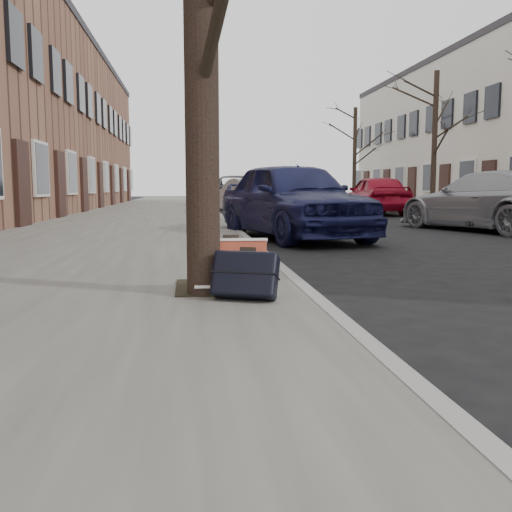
{
  "coord_description": "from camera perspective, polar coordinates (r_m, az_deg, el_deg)",
  "views": [
    {
      "loc": [
        -2.3,
        -3.93,
        1.03
      ],
      "look_at": [
        -1.74,
        0.8,
        0.45
      ],
      "focal_mm": 40.0,
      "sensor_mm": 36.0,
      "label": 1
    }
  ],
  "objects": [
    {
      "name": "suitcase_red",
      "position": [
        4.9,
        -2.48,
        -1.03
      ],
      "size": [
        0.62,
        0.36,
        0.47
      ],
      "primitive_type": "cube",
      "rotation": [
        -0.42,
        0.0,
        -0.04
      ],
      "color": "#99321E",
      "rests_on": "near_sidewalk"
    },
    {
      "name": "near_sidewalk",
      "position": [
        19.0,
        -10.98,
        3.87
      ],
      "size": [
        5.0,
        70.0,
        0.12
      ],
      "primitive_type": "cube",
      "color": "gray",
      "rests_on": "ground"
    },
    {
      "name": "suitcase_navy",
      "position": [
        4.62,
        -1.09,
        -1.84
      ],
      "size": [
        0.61,
        0.49,
        0.42
      ],
      "primitive_type": "cube",
      "rotation": [
        -0.42,
        0.0,
        -0.38
      ],
      "color": "black",
      "rests_on": "near_sidewalk"
    },
    {
      "name": "far_sidewalk",
      "position": [
        21.47,
        21.38,
        3.86
      ],
      "size": [
        4.0,
        70.0,
        0.12
      ],
      "primitive_type": "cube",
      "color": "slate",
      "rests_on": "ground"
    },
    {
      "name": "car_near_front",
      "position": [
        11.42,
        3.71,
        5.67
      ],
      "size": [
        2.9,
        4.92,
        1.57
      ],
      "primitive_type": "imported",
      "rotation": [
        0.0,
        0.0,
        0.24
      ],
      "color": "#161943",
      "rests_on": "ground"
    },
    {
      "name": "dirt_patch",
      "position": [
        5.21,
        -3.34,
        -3.08
      ],
      "size": [
        0.85,
        0.85,
        0.02
      ],
      "primitive_type": "cube",
      "color": "black",
      "rests_on": "near_sidewalk"
    },
    {
      "name": "tree_far_c",
      "position": [
        33.63,
        9.83,
        9.88
      ],
      "size": [
        0.22,
        0.22,
        5.4
      ],
      "primitive_type": "cylinder",
      "color": "black",
      "rests_on": "far_sidewalk"
    },
    {
      "name": "car_near_mid",
      "position": [
        20.14,
        -0.08,
        5.87
      ],
      "size": [
        2.43,
        4.23,
        1.32
      ],
      "primitive_type": "imported",
      "rotation": [
        0.0,
        0.0,
        0.27
      ],
      "color": "#A2A6AA",
      "rests_on": "ground"
    },
    {
      "name": "car_far_back",
      "position": [
        22.04,
        11.86,
        6.01
      ],
      "size": [
        1.91,
        4.38,
        1.47
      ],
      "primitive_type": "imported",
      "rotation": [
        0.0,
        0.0,
        3.1
      ],
      "color": "maroon",
      "rests_on": "ground"
    },
    {
      "name": "ground",
      "position": [
        4.67,
        23.16,
        -6.43
      ],
      "size": [
        120.0,
        120.0,
        0.0
      ],
      "primitive_type": "plane",
      "color": "black",
      "rests_on": "ground"
    },
    {
      "name": "car_near_back",
      "position": [
        27.69,
        -1.95,
        6.43
      ],
      "size": [
        2.81,
        5.78,
        1.58
      ],
      "primitive_type": "imported",
      "rotation": [
        0.0,
        0.0,
        0.03
      ],
      "color": "#3C3C41",
      "rests_on": "ground"
    },
    {
      "name": "car_far_front",
      "position": [
        14.45,
        22.32,
        5.09
      ],
      "size": [
        3.3,
        5.19,
        1.4
      ],
      "primitive_type": "imported",
      "rotation": [
        0.0,
        0.0,
        3.44
      ],
      "color": "#96979C",
      "rests_on": "ground"
    },
    {
      "name": "tree_far_b",
      "position": [
        23.54,
        17.41,
        10.88
      ],
      "size": [
        0.21,
        0.21,
        5.32
      ],
      "primitive_type": "cylinder",
      "color": "black",
      "rests_on": "far_sidewalk"
    }
  ]
}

